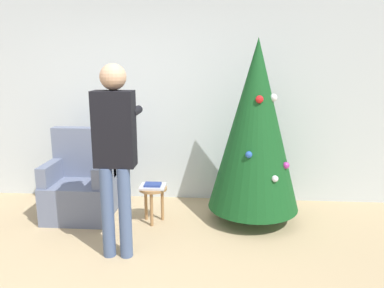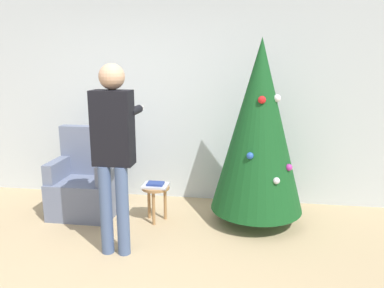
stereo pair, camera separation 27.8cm
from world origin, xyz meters
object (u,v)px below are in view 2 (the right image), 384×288
at_px(christmas_tree, 259,127).
at_px(armchair, 87,184).
at_px(person_standing, 113,143).
at_px(side_stool, 156,193).

xyz_separation_m(christmas_tree, armchair, (-2.05, -0.03, -0.76)).
relative_size(christmas_tree, armchair, 1.99).
distance_m(christmas_tree, armchair, 2.18).
bearing_deg(christmas_tree, armchair, -179.03).
height_order(armchair, person_standing, person_standing).
bearing_deg(person_standing, side_stool, 74.25).
relative_size(person_standing, side_stool, 4.30).
bearing_deg(armchair, side_stool, -7.54).
relative_size(christmas_tree, side_stool, 4.93).
height_order(armchair, side_stool, armchair).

